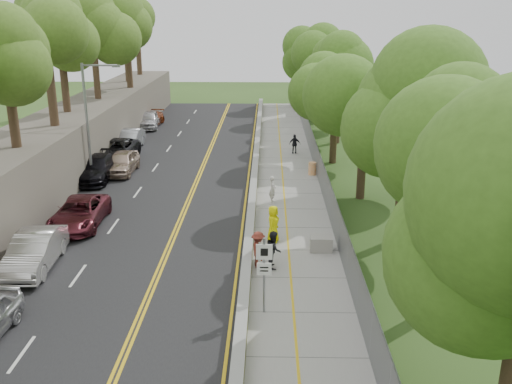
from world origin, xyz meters
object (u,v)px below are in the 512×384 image
Objects in this scene: car_1 at (34,251)px; car_2 at (79,213)px; construction_barrel at (312,169)px; person_far at (295,144)px; streetlight at (90,115)px; painter_0 at (273,224)px; concrete_block at (321,243)px; signpost at (264,267)px.

car_1 is 5.32m from car_2.
construction_barrel is 0.58× the size of person_far.
streetlight is 4.21× the size of painter_0.
car_2 is at bearing 93.49° from painter_0.
streetlight reaches higher than car_2.
painter_0 reaches higher than person_far.
concrete_block is 0.20× the size of car_2.
streetlight reaches higher than signpost.
painter_0 is (11.91, -9.95, -3.64)m from streetlight.
streetlight is at bearing 91.77° from car_1.
streetlight is 15.94m from painter_0.
concrete_block is 13.15m from car_2.
construction_barrel is at bearing 87.76° from concrete_block.
concrete_block is (-0.52, -13.27, -0.09)m from construction_barrel.
painter_0 is 1.21× the size of person_far.
streetlight is 7.42× the size of concrete_block.
painter_0 is at bearing 86.76° from signpost.
car_1 is (-13.13, -2.24, 0.44)m from concrete_block.
painter_0 is at bearing -39.86° from streetlight.
painter_0 reaches higher than construction_barrel.
person_far is (1.87, 18.43, -0.16)m from painter_0.
signpost is 1.97× the size of person_far.
streetlight reaches higher than painter_0.
construction_barrel is at bearing 1.28° from painter_0.
painter_0 is at bearing -12.58° from car_2.
car_2 is at bearing 83.18° from car_1.
car_1 is (1.11, -13.24, -3.79)m from streetlight.
painter_0 is at bearing -103.14° from construction_barrel.
construction_barrel is at bearing 80.43° from signpost.
construction_barrel is 6.30m from person_far.
concrete_block is at bearing -15.16° from car_2.
painter_0 reaches higher than concrete_block.
streetlight is 2.58× the size of signpost.
person_far is at bearing 91.35° from concrete_block.
signpost reaches higher than construction_barrel.
person_far is (2.27, 25.50, -1.13)m from signpost.
concrete_block is (2.73, 6.02, -1.55)m from signpost.
painter_0 reaches higher than car_1.
person_far is at bearing 98.96° from construction_barrel.
car_1 is 25.15m from person_far.
streetlight is 1.52× the size of car_2.
car_1 reaches higher than person_far.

